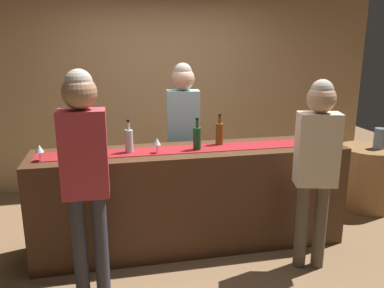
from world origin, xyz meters
TOP-DOWN VIEW (x-y plane):
  - ground_plane at (0.00, 0.00)m, footprint 10.00×10.00m
  - back_wall at (0.00, 1.90)m, footprint 6.00×0.12m
  - bar_counter at (0.00, 0.00)m, footprint 2.94×0.60m
  - counter_runner_cloth at (0.00, 0.00)m, footprint 2.79×0.28m
  - wine_bottle_amber at (0.30, 0.10)m, footprint 0.07×0.07m
  - wine_bottle_green at (0.04, -0.04)m, footprint 0.07×0.07m
  - wine_bottle_clear at (-0.57, 0.00)m, footprint 0.07×0.07m
  - wine_glass_near_customer at (-0.96, 0.05)m, footprint 0.07×0.07m
  - wine_glass_mid_counter at (-0.33, -0.07)m, footprint 0.07×0.07m
  - wine_glass_far_end at (-1.32, -0.11)m, footprint 0.07×0.07m
  - bartender at (0.03, 0.58)m, footprint 0.36×0.24m
  - customer_sipping at (0.94, -0.60)m, footprint 0.38×0.28m
  - customer_browsing at (-0.93, -0.58)m, footprint 0.34×0.25m
  - round_side_table at (2.26, 0.47)m, footprint 0.68×0.68m
  - vase_on_side_table at (2.33, 0.42)m, footprint 0.13×0.13m

SIDE VIEW (x-z plane):
  - ground_plane at x=0.00m, z-range 0.00..0.00m
  - round_side_table at x=2.26m, z-range 0.00..0.74m
  - bar_counter at x=0.00m, z-range 0.00..0.98m
  - vase_on_side_table at x=2.33m, z-range 0.74..0.98m
  - counter_runner_cloth at x=0.00m, z-range 0.98..0.98m
  - customer_sipping at x=0.94m, z-range 0.19..1.85m
  - bartender at x=0.03m, z-range 0.21..1.95m
  - wine_glass_near_customer at x=-0.96m, z-range 1.01..1.16m
  - wine_glass_mid_counter at x=-0.33m, z-range 1.01..1.16m
  - wine_glass_far_end at x=-1.32m, z-range 1.01..1.16m
  - wine_bottle_amber at x=0.30m, z-range 0.94..1.24m
  - wine_bottle_green at x=0.04m, z-range 0.94..1.24m
  - wine_bottle_clear at x=-0.57m, z-range 0.94..1.24m
  - customer_browsing at x=-0.93m, z-range 0.22..1.99m
  - back_wall at x=0.00m, z-range 0.00..2.90m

